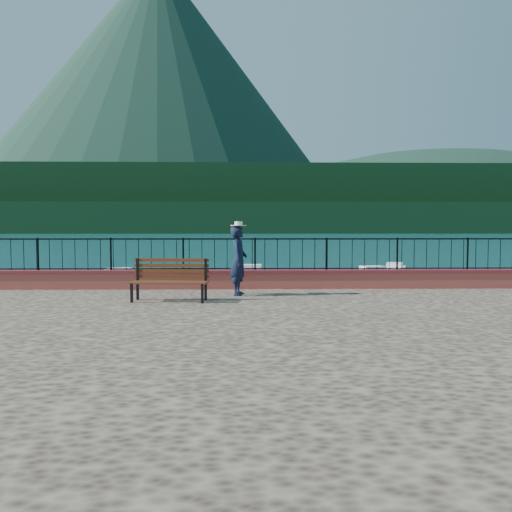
{
  "coord_description": "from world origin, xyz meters",
  "views": [
    {
      "loc": [
        -0.64,
        -11.57,
        3.06
      ],
      "look_at": [
        -0.31,
        2.0,
        2.3
      ],
      "focal_mm": 35.0,
      "sensor_mm": 36.0,
      "label": 1
    }
  ],
  "objects_px": {
    "boat_2": "(381,272)",
    "boat_3": "(129,274)",
    "boat_4": "(260,271)",
    "boat_5": "(395,268)",
    "boat_0": "(95,287)",
    "person": "(239,261)",
    "park_bench": "(170,289)",
    "boat_1": "(369,288)"
  },
  "relations": [
    {
      "from": "person",
      "to": "boat_5",
      "type": "bearing_deg",
      "value": -20.09
    },
    {
      "from": "boat_4",
      "to": "boat_5",
      "type": "distance_m",
      "value": 9.4
    },
    {
      "from": "boat_1",
      "to": "boat_3",
      "type": "bearing_deg",
      "value": -178.59
    },
    {
      "from": "park_bench",
      "to": "boat_4",
      "type": "distance_m",
      "value": 18.78
    },
    {
      "from": "boat_2",
      "to": "boat_5",
      "type": "xyz_separation_m",
      "value": [
        1.85,
        3.33,
        0.0
      ]
    },
    {
      "from": "boat_5",
      "to": "person",
      "type": "bearing_deg",
      "value": 171.4
    },
    {
      "from": "park_bench",
      "to": "boat_0",
      "type": "xyz_separation_m",
      "value": [
        -4.79,
        9.77,
        -1.12
      ]
    },
    {
      "from": "boat_1",
      "to": "boat_4",
      "type": "xyz_separation_m",
      "value": [
        -4.52,
        9.38,
        0.0
      ]
    },
    {
      "from": "boat_1",
      "to": "boat_4",
      "type": "distance_m",
      "value": 10.42
    },
    {
      "from": "park_bench",
      "to": "boat_4",
      "type": "height_order",
      "value": "park_bench"
    },
    {
      "from": "boat_0",
      "to": "person",
      "type": "bearing_deg",
      "value": -50.93
    },
    {
      "from": "boat_4",
      "to": "boat_2",
      "type": "bearing_deg",
      "value": -5.16
    },
    {
      "from": "boat_2",
      "to": "boat_5",
      "type": "height_order",
      "value": "same"
    },
    {
      "from": "boat_1",
      "to": "boat_0",
      "type": "bearing_deg",
      "value": -151.32
    },
    {
      "from": "park_bench",
      "to": "person",
      "type": "height_order",
      "value": "person"
    },
    {
      "from": "boat_1",
      "to": "boat_5",
      "type": "bearing_deg",
      "value": 99.52
    },
    {
      "from": "park_bench",
      "to": "boat_4",
      "type": "relative_size",
      "value": 0.58
    },
    {
      "from": "person",
      "to": "park_bench",
      "type": "bearing_deg",
      "value": 130.69
    },
    {
      "from": "boat_0",
      "to": "boat_1",
      "type": "bearing_deg",
      "value": -0.99
    },
    {
      "from": "person",
      "to": "boat_5",
      "type": "height_order",
      "value": "person"
    },
    {
      "from": "boat_4",
      "to": "boat_5",
      "type": "xyz_separation_m",
      "value": [
        9.17,
        2.06,
        0.0
      ]
    },
    {
      "from": "boat_4",
      "to": "boat_1",
      "type": "bearing_deg",
      "value": -59.64
    },
    {
      "from": "boat_0",
      "to": "boat_3",
      "type": "relative_size",
      "value": 0.84
    },
    {
      "from": "boat_1",
      "to": "park_bench",
      "type": "bearing_deg",
      "value": -97.43
    },
    {
      "from": "boat_0",
      "to": "boat_2",
      "type": "height_order",
      "value": "same"
    },
    {
      "from": "boat_1",
      "to": "boat_2",
      "type": "distance_m",
      "value": 8.59
    },
    {
      "from": "person",
      "to": "boat_2",
      "type": "relative_size",
      "value": 0.51
    },
    {
      "from": "boat_2",
      "to": "boat_0",
      "type": "bearing_deg",
      "value": -164.5
    },
    {
      "from": "boat_3",
      "to": "boat_5",
      "type": "xyz_separation_m",
      "value": [
        16.82,
        4.36,
        0.0
      ]
    },
    {
      "from": "boat_0",
      "to": "boat_5",
      "type": "relative_size",
      "value": 0.88
    },
    {
      "from": "boat_0",
      "to": "boat_1",
      "type": "distance_m",
      "value": 12.23
    },
    {
      "from": "person",
      "to": "boat_3",
      "type": "bearing_deg",
      "value": 31.14
    },
    {
      "from": "boat_1",
      "to": "boat_3",
      "type": "height_order",
      "value": "same"
    },
    {
      "from": "park_bench",
      "to": "boat_0",
      "type": "relative_size",
      "value": 0.6
    },
    {
      "from": "boat_3",
      "to": "boat_5",
      "type": "relative_size",
      "value": 1.05
    },
    {
      "from": "boat_2",
      "to": "boat_3",
      "type": "xyz_separation_m",
      "value": [
        -14.97,
        -1.03,
        0.0
      ]
    },
    {
      "from": "boat_3",
      "to": "boat_2",
      "type": "bearing_deg",
      "value": -29.25
    },
    {
      "from": "boat_1",
      "to": "boat_4",
      "type": "relative_size",
      "value": 1.06
    },
    {
      "from": "park_bench",
      "to": "boat_3",
      "type": "bearing_deg",
      "value": 111.48
    },
    {
      "from": "boat_2",
      "to": "boat_3",
      "type": "relative_size",
      "value": 0.95
    },
    {
      "from": "boat_1",
      "to": "boat_3",
      "type": "relative_size",
      "value": 0.92
    },
    {
      "from": "park_bench",
      "to": "boat_5",
      "type": "xyz_separation_m",
      "value": [
        12.06,
        20.59,
        -1.12
      ]
    }
  ]
}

